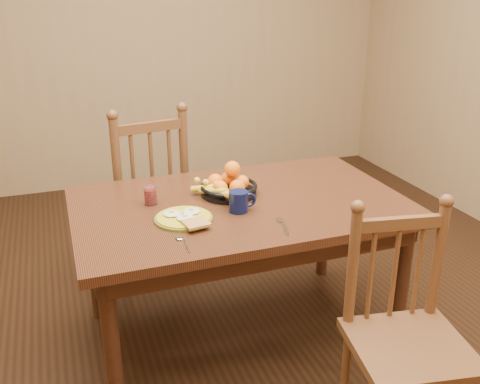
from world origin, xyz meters
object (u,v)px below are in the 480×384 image
object	(u,v)px
chair_far	(145,195)
chair_near	(406,337)
breakfast_plate	(184,218)
coffee_mug	(239,201)
fruit_bowl	(228,186)
dining_table	(240,217)

from	to	relation	value
chair_far	chair_near	xyz separation A→B (m)	(0.71, -1.66, -0.06)
breakfast_plate	coffee_mug	xyz separation A→B (m)	(0.27, 0.01, 0.04)
breakfast_plate	fruit_bowl	distance (m)	0.37
chair_near	chair_far	bearing A→B (deg)	123.17
chair_near	breakfast_plate	xyz separation A→B (m)	(-0.68, 0.74, 0.29)
chair_far	chair_near	bearing A→B (deg)	103.84
dining_table	coffee_mug	xyz separation A→B (m)	(-0.04, -0.11, 0.14)
dining_table	fruit_bowl	bearing A→B (deg)	104.86
dining_table	chair_near	bearing A→B (deg)	-66.79
chair_near	coffee_mug	size ratio (longest dim) A/B	7.25
breakfast_plate	chair_near	bearing A→B (deg)	-47.48
chair_far	fruit_bowl	world-z (taller)	chair_far
breakfast_plate	coffee_mug	bearing A→B (deg)	2.74
breakfast_plate	dining_table	bearing A→B (deg)	21.74
chair_near	coffee_mug	bearing A→B (deg)	128.77
dining_table	chair_near	xyz separation A→B (m)	(0.37, -0.87, -0.20)
dining_table	coffee_mug	distance (m)	0.18
chair_far	chair_near	distance (m)	1.81
coffee_mug	breakfast_plate	bearing A→B (deg)	-177.26
fruit_bowl	coffee_mug	bearing A→B (deg)	-93.82
chair_near	breakfast_plate	world-z (taller)	chair_near
chair_near	coffee_mug	distance (m)	0.92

